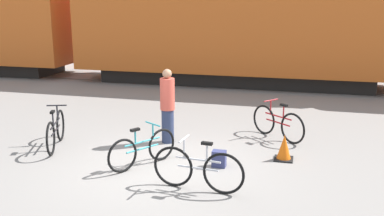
{
  "coord_description": "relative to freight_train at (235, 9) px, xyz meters",
  "views": [
    {
      "loc": [
        2.81,
        -8.23,
        3.4
      ],
      "look_at": [
        0.51,
        0.7,
        1.1
      ],
      "focal_mm": 42.0,
      "sensor_mm": 36.0,
      "label": 1
    }
  ],
  "objects": [
    {
      "name": "ground_plane",
      "position": [
        0.0,
        -9.34,
        -2.93
      ],
      "size": [
        80.0,
        80.0,
        0.0
      ],
      "primitive_type": "plane",
      "color": "gray"
    },
    {
      "name": "freight_train",
      "position": [
        0.0,
        0.0,
        0.0
      ],
      "size": [
        39.25,
        2.86,
        5.54
      ],
      "color": "black",
      "rests_on": "ground_plane"
    },
    {
      "name": "rail_near",
      "position": [
        0.0,
        -0.72,
        -2.92
      ],
      "size": [
        51.25,
        0.07,
        0.01
      ],
      "primitive_type": "cube",
      "color": "#4C4238",
      "rests_on": "ground_plane"
    },
    {
      "name": "rail_far",
      "position": [
        0.0,
        0.72,
        -2.92
      ],
      "size": [
        51.25,
        0.07,
        0.01
      ],
      "primitive_type": "cube",
      "color": "#4C4238",
      "rests_on": "ground_plane"
    },
    {
      "name": "bicycle_teal",
      "position": [
        -0.33,
        -9.41,
        -2.56
      ],
      "size": [
        0.95,
        1.46,
        0.86
      ],
      "color": "black",
      "rests_on": "ground_plane"
    },
    {
      "name": "bicycle_black",
      "position": [
        -2.68,
        -8.8,
        -2.53
      ],
      "size": [
        0.65,
        1.74,
        0.94
      ],
      "color": "black",
      "rests_on": "ground_plane"
    },
    {
      "name": "bicycle_maroon",
      "position": [
        2.22,
        -6.85,
        -2.54
      ],
      "size": [
        1.34,
        1.15,
        0.93
      ],
      "color": "black",
      "rests_on": "ground_plane"
    },
    {
      "name": "bicycle_silver",
      "position": [
        1.04,
        -10.28,
        -2.53
      ],
      "size": [
        1.72,
        0.46,
        0.96
      ],
      "color": "black",
      "rests_on": "ground_plane"
    },
    {
      "name": "person_in_red",
      "position": [
        -0.3,
        -7.79,
        -2.04
      ],
      "size": [
        0.34,
        0.34,
        1.77
      ],
      "rotation": [
        0.0,
        0.0,
        3.94
      ],
      "color": "#283351",
      "rests_on": "ground_plane"
    },
    {
      "name": "backpack",
      "position": [
        1.19,
        -9.06,
        -2.76
      ],
      "size": [
        0.28,
        0.2,
        0.34
      ],
      "color": "navy",
      "rests_on": "ground_plane"
    },
    {
      "name": "traffic_cone",
      "position": [
        2.46,
        -8.31,
        -2.68
      ],
      "size": [
        0.4,
        0.4,
        0.55
      ],
      "color": "black",
      "rests_on": "ground_plane"
    }
  ]
}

